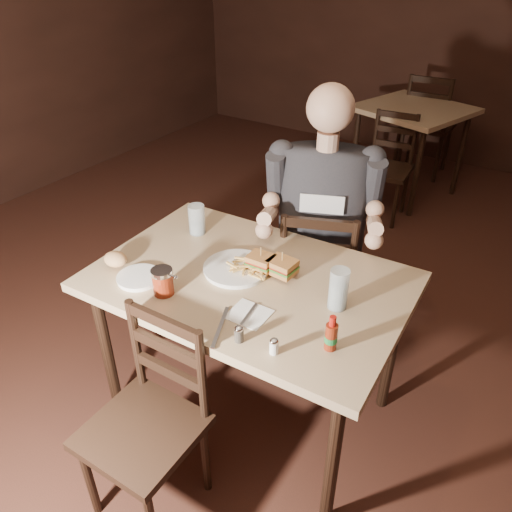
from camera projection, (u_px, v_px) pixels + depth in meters
The scene contains 24 objects.
room_shell at pixel (283, 106), 1.94m from camera, with size 7.00×7.00×7.00m.
main_table at pixel (250, 292), 2.09m from camera, with size 1.31×0.90×0.77m.
bg_table at pixel (413, 118), 4.17m from camera, with size 1.00×1.00×0.77m.
chair_far at pixel (317, 275), 2.64m from camera, with size 0.41×0.45×0.88m, color black, non-canonical shape.
chair_near at pixel (142, 431), 1.83m from camera, with size 0.39×0.43×0.85m, color black, non-canonical shape.
bg_chair_far at pixel (428, 125), 4.67m from camera, with size 0.44×0.48×0.95m, color black, non-canonical shape.
bg_chair_near at pixel (385, 169), 3.93m from camera, with size 0.38×0.42×0.82m, color black, non-canonical shape.
diner at pixel (323, 193), 2.33m from camera, with size 0.57×0.45×0.98m, color #2D2B2F, non-canonical shape.
dinner_plate at pixel (236, 269), 2.09m from camera, with size 0.27×0.27×0.02m, color white.
sandwich_left at pixel (261, 258), 2.06m from camera, with size 0.11×0.09×0.09m, color #C18341, non-canonical shape.
sandwich_right at pixel (282, 263), 2.03m from camera, with size 0.11×0.09×0.10m, color #C18341, non-canonical shape.
fries_pile at pixel (251, 267), 2.06m from camera, with size 0.22×0.15×0.04m, color #E5B55B, non-canonical shape.
ketchup_dollop at pixel (265, 264), 2.10m from camera, with size 0.04×0.04×0.01m, color maroon.
glass_left at pixel (197, 219), 2.33m from camera, with size 0.08×0.08×0.14m, color silver.
glass_right at pixel (339, 289), 1.85m from camera, with size 0.07×0.07×0.17m, color silver.
hot_sauce at pixel (332, 333), 1.66m from camera, with size 0.04×0.04×0.14m, color maroon, non-canonical shape.
salt_shaker at pixel (274, 346), 1.67m from camera, with size 0.03×0.03×0.06m, color white, non-canonical shape.
pepper_shaker at pixel (239, 334), 1.72m from camera, with size 0.03×0.03×0.06m, color #38332D, non-canonical shape.
syrup_dispenser at pixel (163, 282), 1.94m from camera, with size 0.09×0.09×0.11m, color maroon, non-canonical shape.
napkin at pixel (249, 314), 1.85m from camera, with size 0.15×0.14×0.00m, color white.
knife at pixel (220, 327), 1.79m from camera, with size 0.01×0.23×0.01m, color silver.
fork at pixel (248, 315), 1.84m from camera, with size 0.01×0.15×0.00m, color silver.
side_plate at pixel (139, 278), 2.04m from camera, with size 0.18×0.18×0.01m, color white.
bread_roll at pixel (115, 259), 2.09m from camera, with size 0.10×0.09×0.06m, color tan.
Camera 1 is at (0.97, -1.69, 1.95)m, focal length 35.00 mm.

